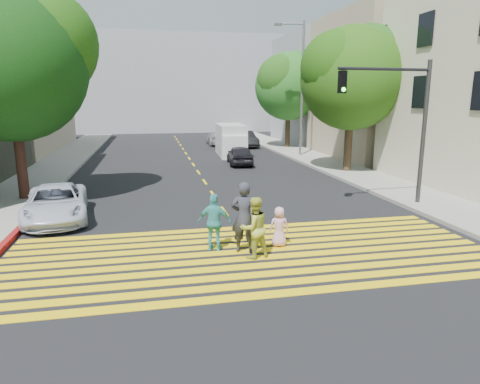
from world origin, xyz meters
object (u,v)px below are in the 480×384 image
object	(u,v)px
pedestrian_child	(279,227)
silver_car	(217,138)
tree_left	(12,57)
dark_car_parked	(245,139)
white_van	(231,141)
tree_right_near	(353,73)
pedestrian_woman	(254,228)
dark_car_near	(240,155)
tree_right_far	(289,83)
pedestrian_extra	(215,222)
traffic_signal	(402,114)
white_sedan	(56,203)
pedestrian_man	(244,217)

from	to	relation	value
pedestrian_child	silver_car	xyz separation A→B (m)	(2.41, 27.68, 0.03)
tree_left	dark_car_parked	size ratio (longest dim) A/B	2.02
white_van	tree_right_near	bearing A→B (deg)	-56.34
pedestrian_woman	dark_car_near	world-z (taller)	pedestrian_woman
tree_right_far	pedestrian_extra	bearing A→B (deg)	-112.51
pedestrian_child	traffic_signal	world-z (taller)	traffic_signal
dark_car_parked	tree_right_far	bearing A→B (deg)	-31.95
tree_right_far	white_sedan	distance (m)	25.01
white_sedan	silver_car	xyz separation A→B (m)	(9.30, 23.46, 0.00)
tree_left	white_van	bearing A→B (deg)	48.57
tree_right_near	traffic_signal	distance (m)	8.22
pedestrian_man	pedestrian_extra	world-z (taller)	pedestrian_man
pedestrian_extra	tree_right_far	bearing A→B (deg)	-91.81
pedestrian_extra	white_sedan	size ratio (longest dim) A/B	0.37
dark_car_parked	white_sedan	bearing A→B (deg)	-122.21
tree_right_near	white_van	size ratio (longest dim) A/B	1.66
tree_right_far	pedestrian_child	world-z (taller)	tree_right_far
tree_left	pedestrian_extra	world-z (taller)	tree_left
white_van	traffic_signal	xyz separation A→B (m)	(3.51, -16.57, 2.55)
dark_car_near	pedestrian_extra	bearing A→B (deg)	80.96
tree_right_far	dark_car_parked	size ratio (longest dim) A/B	1.92
pedestrian_woman	dark_car_parked	size ratio (longest dim) A/B	0.40
tree_right_far	pedestrian_child	distance (m)	25.52
dark_car_near	dark_car_parked	world-z (taller)	dark_car_parked
silver_car	pedestrian_woman	bearing A→B (deg)	83.36
dark_car_parked	white_van	distance (m)	5.97
tree_right_near	white_van	distance (m)	11.15
pedestrian_woman	dark_car_near	bearing A→B (deg)	-115.98
pedestrian_man	pedestrian_child	bearing A→B (deg)	-145.34
white_sedan	silver_car	bearing A→B (deg)	60.68
dark_car_near	pedestrian_man	bearing A→B (deg)	83.91
silver_car	traffic_signal	xyz separation A→B (m)	(3.41, -24.21, 3.03)
pedestrian_woman	pedestrian_extra	size ratio (longest dim) A/B	1.03
dark_car_near	tree_right_far	bearing A→B (deg)	-120.50
pedestrian_extra	dark_car_near	xyz separation A→B (m)	(3.93, 15.49, -0.19)
tree_right_near	dark_car_parked	size ratio (longest dim) A/B	1.95
tree_left	pedestrian_man	distance (m)	11.91
pedestrian_woman	pedestrian_child	distance (m)	1.21
tree_right_near	silver_car	world-z (taller)	tree_right_near
white_van	tree_right_far	bearing A→B (deg)	36.17
white_sedan	dark_car_parked	xyz separation A→B (m)	(11.46, 21.33, 0.09)
tree_left	silver_car	xyz separation A→B (m)	(11.13, 20.15, -5.17)
traffic_signal	pedestrian_woman	bearing A→B (deg)	-150.42
tree_right_near	traffic_signal	world-z (taller)	tree_right_near
tree_left	pedestrian_extra	bearing A→B (deg)	-47.53
pedestrian_child	silver_car	bearing A→B (deg)	-91.06
tree_right_far	white_van	size ratio (longest dim) A/B	1.63
tree_right_far	pedestrian_woman	distance (m)	26.47
traffic_signal	tree_right_far	bearing A→B (deg)	81.56
tree_left	pedestrian_woman	size ratio (longest dim) A/B	5.10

